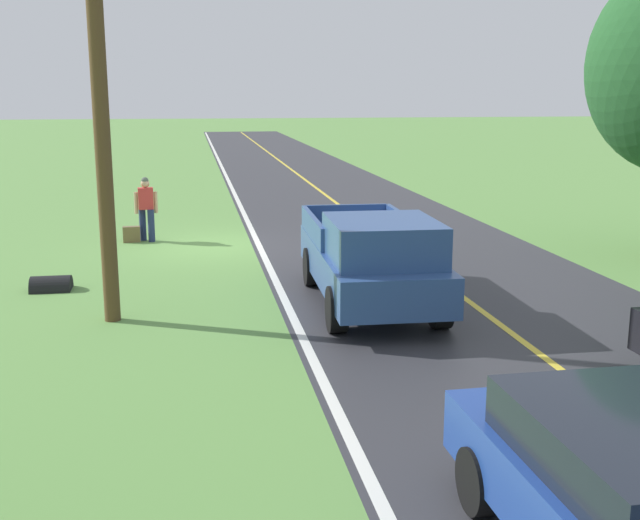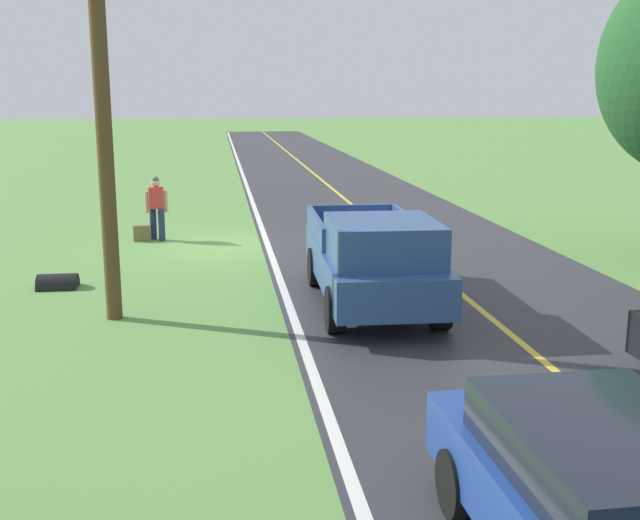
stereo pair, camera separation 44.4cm
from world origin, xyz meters
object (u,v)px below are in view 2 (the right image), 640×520
suitcase_carried (142,233)px  utility_pole_roadside (102,99)px  hitchhiker_walking (157,205)px  pickup_truck_passing (374,258)px  sedan_ahead_same_lane (616,509)px

suitcase_carried → utility_pole_roadside: (-0.16, 7.50, 3.66)m
suitcase_carried → utility_pole_roadside: bearing=-3.4°
hitchhiker_walking → pickup_truck_passing: bearing=120.7°
suitcase_carried → pickup_truck_passing: pickup_truck_passing is taller
suitcase_carried → sedan_ahead_same_lane: sedan_ahead_same_lane is taller
pickup_truck_passing → suitcase_carried: bearing=-56.6°
sedan_ahead_same_lane → suitcase_carried: bearing=-72.4°
suitcase_carried → utility_pole_roadside: utility_pole_roadside is taller
hitchhiker_walking → utility_pole_roadside: size_ratio=0.23×
utility_pole_roadside → pickup_truck_passing: bearing=-179.6°
sedan_ahead_same_lane → pickup_truck_passing: bearing=-88.7°
suitcase_carried → pickup_truck_passing: size_ratio=0.08×
suitcase_carried → sedan_ahead_same_lane: (-5.11, 16.10, 0.54)m
hitchhiker_walking → pickup_truck_passing: pickup_truck_passing is taller
suitcase_carried → sedan_ahead_same_lane: 16.90m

